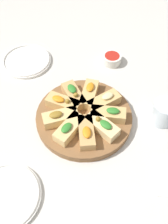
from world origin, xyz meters
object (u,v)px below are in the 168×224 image
Objects in this scene: serving_board at (84,117)px; plate_left at (5,196)px; dipping_bowl at (112,59)px; plate_right at (26,61)px; water_glass at (163,112)px.

serving_board is 0.32m from plate_left.
dipping_bowl is (0.28, 0.03, 0.01)m from serving_board.
plate_right is at bearing 28.62° from plate_left.
water_glass is at bearing -125.14° from dipping_bowl.
serving_board is 4.23× the size of dipping_bowl.
serving_board is at bearing -174.22° from dipping_bowl.
serving_board is 0.35m from plate_right.
dipping_bowl is (0.15, -0.29, 0.01)m from plate_right.
dipping_bowl reaches higher than plate_right.
plate_right is 0.32m from dipping_bowl.
serving_board is at bearing 117.06° from water_glass.
water_glass is at bearing -92.95° from plate_right.
water_glass reaches higher than serving_board.
plate_right is 0.54m from water_glass.
serving_board is at bearing -113.65° from plate_right.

